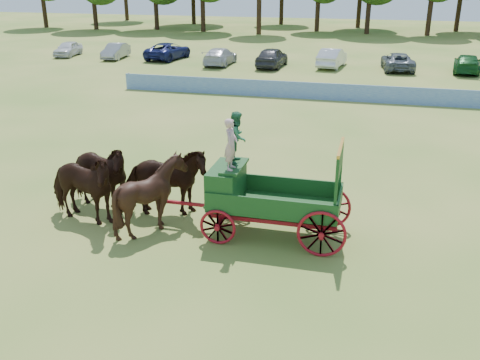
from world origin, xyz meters
name	(u,v)px	position (x,y,z in m)	size (l,w,h in m)	color
ground	(283,224)	(0.00, 0.00, 0.00)	(160.00, 160.00, 0.00)	#A5964A
horse_lead_left	(80,188)	(-6.22, -1.38, 1.17)	(1.26, 2.77, 2.34)	black
horse_lead_right	(98,175)	(-6.22, -0.28, 1.17)	(1.26, 2.77, 2.34)	black
horse_wheel_left	(152,195)	(-3.82, -1.38, 1.17)	(1.89, 2.12, 2.34)	black
horse_wheel_right	(165,182)	(-3.82, -0.28, 1.17)	(1.26, 2.77, 2.34)	black
farm_dray	(251,183)	(-0.86, -0.80, 1.62)	(5.99, 2.00, 3.68)	#A4101A
sponsor_banner	(318,91)	(-1.00, 18.00, 0.53)	(26.00, 0.08, 1.05)	#1F4EAD
parked_cars	(291,57)	(-4.71, 30.24, 0.74)	(42.72, 7.20, 1.65)	silver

